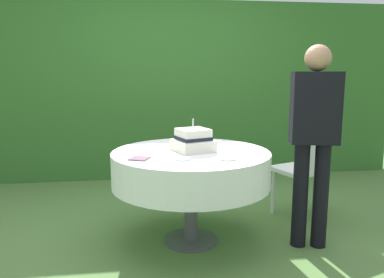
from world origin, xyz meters
TOP-DOWN VIEW (x-y plane):
  - ground_plane at (0.00, 0.00)m, footprint 20.00×20.00m
  - foliage_hedge at (0.00, 2.21)m, footprint 6.13×0.49m
  - cake_table at (0.00, 0.00)m, footprint 1.28×1.28m
  - wedding_cake at (0.02, 0.02)m, footprint 0.37×0.37m
  - serving_plate_near at (0.28, 0.38)m, footprint 0.10×0.10m
  - serving_plate_far at (-0.10, -0.28)m, footprint 0.12×0.12m
  - serving_plate_left at (0.22, -0.32)m, footprint 0.14×0.14m
  - napkin_stack at (-0.41, -0.22)m, footprint 0.17×0.17m
  - garden_chair at (1.12, 0.34)m, footprint 0.51×0.51m
  - standing_person at (0.93, -0.21)m, footprint 0.40×0.28m

SIDE VIEW (x-z plane):
  - ground_plane at x=0.00m, z-range 0.00..0.00m
  - garden_chair at x=1.12m, z-range 0.10..0.99m
  - cake_table at x=0.00m, z-range 0.25..1.01m
  - napkin_stack at x=-0.41m, z-range 0.77..0.77m
  - serving_plate_near at x=0.28m, z-range 0.77..0.78m
  - serving_plate_far at x=-0.10m, z-range 0.77..0.78m
  - serving_plate_left at x=0.22m, z-range 0.77..0.78m
  - wedding_cake at x=0.02m, z-range 0.72..0.98m
  - standing_person at x=0.93m, z-range 0.13..1.73m
  - foliage_hedge at x=0.00m, z-range 0.00..2.29m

